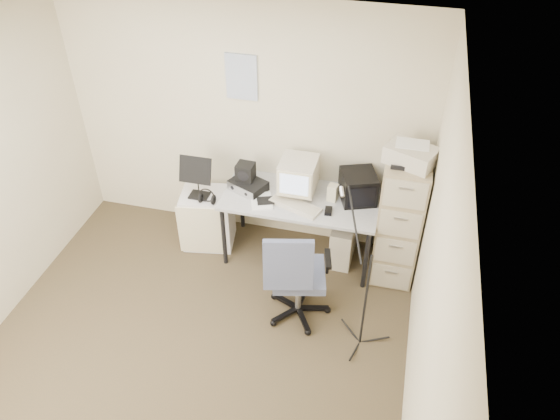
% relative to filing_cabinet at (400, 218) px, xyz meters
% --- Properties ---
extents(floor, '(3.60, 3.60, 0.01)m').
position_rel_filing_cabinet_xyz_m(floor, '(-1.58, -1.48, -0.66)').
color(floor, '#3A3526').
rests_on(floor, ground).
extents(ceiling, '(3.60, 3.60, 0.01)m').
position_rel_filing_cabinet_xyz_m(ceiling, '(-1.58, -1.48, 1.85)').
color(ceiling, white).
rests_on(ceiling, ground).
extents(wall_back, '(3.60, 0.02, 2.50)m').
position_rel_filing_cabinet_xyz_m(wall_back, '(-1.58, 0.32, 0.60)').
color(wall_back, beige).
rests_on(wall_back, ground).
extents(wall_right, '(0.02, 3.60, 2.50)m').
position_rel_filing_cabinet_xyz_m(wall_right, '(0.22, -1.48, 0.60)').
color(wall_right, beige).
rests_on(wall_right, ground).
extents(wall_calendar, '(0.30, 0.02, 0.44)m').
position_rel_filing_cabinet_xyz_m(wall_calendar, '(-1.60, 0.31, 1.10)').
color(wall_calendar, white).
rests_on(wall_calendar, wall_back).
extents(filing_cabinet, '(0.40, 0.60, 1.30)m').
position_rel_filing_cabinet_xyz_m(filing_cabinet, '(0.00, 0.00, 0.00)').
color(filing_cabinet, gray).
rests_on(filing_cabinet, floor).
extents(printer, '(0.49, 0.42, 0.16)m').
position_rel_filing_cabinet_xyz_m(printer, '(0.00, -0.06, 0.73)').
color(printer, beige).
rests_on(printer, filing_cabinet).
extents(desk, '(1.50, 0.70, 0.73)m').
position_rel_filing_cabinet_xyz_m(desk, '(-0.95, -0.03, -0.29)').
color(desk, '#969695').
rests_on(desk, floor).
extents(crt_monitor, '(0.34, 0.36, 0.37)m').
position_rel_filing_cabinet_xyz_m(crt_monitor, '(-0.99, 0.04, 0.27)').
color(crt_monitor, beige).
rests_on(crt_monitor, desk).
extents(crt_tv, '(0.41, 0.42, 0.29)m').
position_rel_filing_cabinet_xyz_m(crt_tv, '(-0.42, 0.09, 0.22)').
color(crt_tv, black).
rests_on(crt_tv, desk).
extents(desk_speaker, '(0.10, 0.10, 0.17)m').
position_rel_filing_cabinet_xyz_m(desk_speaker, '(-0.65, 0.02, 0.16)').
color(desk_speaker, beige).
rests_on(desk_speaker, desk).
extents(keyboard, '(0.53, 0.34, 0.03)m').
position_rel_filing_cabinet_xyz_m(keyboard, '(-0.97, -0.17, 0.09)').
color(keyboard, beige).
rests_on(keyboard, desk).
extents(mouse, '(0.07, 0.12, 0.03)m').
position_rel_filing_cabinet_xyz_m(mouse, '(-0.65, -0.18, 0.10)').
color(mouse, black).
rests_on(mouse, desk).
extents(radio_receiver, '(0.41, 0.36, 0.10)m').
position_rel_filing_cabinet_xyz_m(radio_receiver, '(-1.48, -0.01, 0.13)').
color(radio_receiver, black).
rests_on(radio_receiver, desk).
extents(radio_speaker, '(0.17, 0.16, 0.17)m').
position_rel_filing_cabinet_xyz_m(radio_speaker, '(-1.51, 0.02, 0.26)').
color(radio_speaker, black).
rests_on(radio_speaker, radio_receiver).
extents(papers, '(0.28, 0.32, 0.02)m').
position_rel_filing_cabinet_xyz_m(papers, '(-1.30, -0.18, 0.09)').
color(papers, white).
rests_on(papers, desk).
extents(pc_tower, '(0.23, 0.48, 0.44)m').
position_rel_filing_cabinet_xyz_m(pc_tower, '(-0.51, 0.05, -0.43)').
color(pc_tower, beige).
rests_on(pc_tower, floor).
extents(office_chair, '(0.71, 0.71, 1.02)m').
position_rel_filing_cabinet_xyz_m(office_chair, '(-0.79, -0.80, -0.14)').
color(office_chair, '#3D4460').
rests_on(office_chair, floor).
extents(side_cart, '(0.56, 0.48, 0.62)m').
position_rel_filing_cabinet_xyz_m(side_cart, '(-1.92, -0.05, -0.34)').
color(side_cart, silver).
rests_on(side_cart, floor).
extents(music_stand, '(0.36, 0.27, 0.47)m').
position_rel_filing_cabinet_xyz_m(music_stand, '(-1.97, -0.10, 0.21)').
color(music_stand, black).
rests_on(music_stand, side_cart).
extents(headphones, '(0.18, 0.18, 0.03)m').
position_rel_filing_cabinet_xyz_m(headphones, '(-1.85, -0.18, 0.03)').
color(headphones, black).
rests_on(headphones, side_cart).
extents(mic_stand, '(0.03, 0.03, 1.35)m').
position_rel_filing_cabinet_xyz_m(mic_stand, '(-0.19, -1.01, 0.02)').
color(mic_stand, black).
rests_on(mic_stand, floor).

